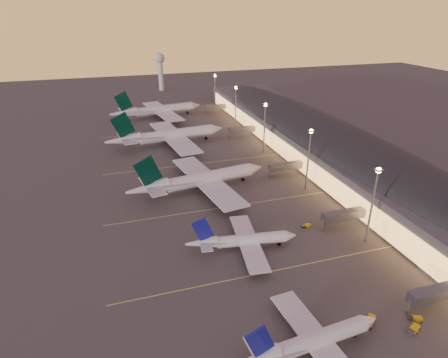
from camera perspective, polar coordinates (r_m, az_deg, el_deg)
ground at (r=114.72m, az=5.90°, el=-12.39°), size 700.00×700.00×0.00m
airliner_narrow_south at (r=89.95m, az=12.99°, el=-23.06°), size 35.67×31.94×12.74m
airliner_narrow_north at (r=117.48m, az=2.77°, el=-9.34°), size 35.03×31.55×12.51m
airliner_wide_near at (r=152.62m, az=-3.82°, el=-0.14°), size 59.31×54.66×19.01m
airliner_wide_mid at (r=206.24m, az=-8.66°, el=6.52°), size 65.55×60.19×20.97m
airliner_wide_far at (r=261.35m, az=-10.15°, el=10.26°), size 62.84×57.97×20.16m
terminal_building at (r=194.63m, az=14.64°, el=5.93°), size 56.35×255.00×17.46m
light_masts at (r=173.59m, az=8.85°, el=7.23°), size 2.20×217.20×25.90m
radar_tower at (r=349.83m, az=-9.71°, el=16.71°), size 9.00×9.00×32.50m
lane_markings at (r=146.36m, az=-0.16°, el=-3.37°), size 90.00×180.36×0.00m
baggage_tug_a at (r=107.13m, az=27.16°, el=-18.42°), size 3.51×2.49×0.98m
baggage_tug_b at (r=104.08m, az=26.93°, el=-19.77°), size 4.09×2.91×1.14m
baggage_tug_c at (r=132.89m, az=12.44°, el=-6.97°), size 3.20×1.47×0.95m
baggage_tug_d at (r=102.11m, az=21.43°, el=-19.51°), size 4.18×4.03×1.25m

